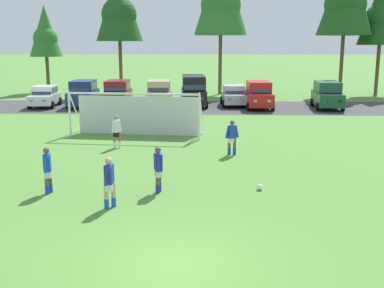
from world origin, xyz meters
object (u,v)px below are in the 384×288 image
Objects in this scene: player_midfield_center at (117,132)px; parked_car_slot_center_left at (118,93)px; player_winger_right at (158,170)px; player_striker_near at (109,183)px; parked_car_slot_right at (234,95)px; parked_car_slot_center_right at (194,90)px; parked_car_slot_end at (327,95)px; player_defender_far at (48,170)px; soccer_goal at (137,113)px; player_winger_left at (232,138)px; parked_car_slot_center at (159,93)px; parked_car_slot_far_left at (45,96)px; parked_car_slot_far_right at (259,95)px; parked_car_slot_left at (83,93)px; soccer_ball at (260,187)px.

parked_car_slot_center_left reaches higher than player_midfield_center.
parked_car_slot_center_left is (-5.83, 22.70, 0.29)m from player_winger_right.
player_striker_near is 1.00× the size of player_midfield_center.
player_striker_near is at bearing -80.42° from player_midfield_center.
parked_car_slot_right is (9.60, 0.88, -0.24)m from parked_car_slot_center_left.
parked_car_slot_center_right is 1.05× the size of parked_car_slot_end.
parked_car_slot_right is at bearing 72.32° from player_defender_far.
soccer_goal is 6.95m from player_winger_left.
player_winger_left is 0.35× the size of parked_car_slot_center.
parked_car_slot_far_left reaches higher than player_winger_left.
player_midfield_center is at bearing 82.42° from player_defender_far.
player_winger_left is (4.21, 7.45, 0.00)m from player_striker_near.
parked_car_slot_right is at bearing 169.52° from parked_car_slot_end.
player_striker_near is 24.40m from parked_car_slot_center.
parked_car_slot_center_left reaches higher than parked_car_slot_far_left.
player_winger_right is at bearing -84.03° from parked_car_slot_center.
player_winger_left is at bearing 60.55° from player_striker_near.
player_striker_near is 24.72m from parked_car_slot_center_left.
parked_car_slot_center_left is 0.99× the size of parked_car_slot_center.
parked_car_slot_right is at bearing 65.04° from soccer_goal.
parked_car_slot_center_left is at bearing 100.38° from player_striker_near.
player_striker_near is at bearing -29.45° from player_defender_far.
player_defender_far is at bearing -70.55° from parked_car_slot_far_left.
parked_car_slot_center is at bearing 175.07° from parked_car_slot_far_right.
player_striker_near is 0.38× the size of parked_car_slot_right.
player_winger_right is at bearing -62.15° from parked_car_slot_far_left.
player_winger_right is 22.88m from parked_car_slot_center.
player_defender_far is (-0.98, -7.34, 0.00)m from player_midfield_center.
parked_car_slot_left is at bearing 101.91° from player_defender_far.
parked_car_slot_left reaches higher than player_midfield_center.
parked_car_slot_left is 1.10× the size of parked_car_slot_right.
soccer_ball is at bearing -95.57° from parked_car_slot_far_right.
soccer_goal reaches higher than soccer_ball.
player_winger_left is 20.24m from parked_car_slot_left.
parked_car_slot_far_left is (-14.62, 16.49, 0.05)m from player_winger_left.
soccer_ball is 0.05× the size of parked_car_slot_end.
parked_car_slot_center_left is 3.45m from parked_car_slot_center.
player_midfield_center is 7.65m from player_winger_right.
soccer_goal reaches higher than parked_car_slot_far_right.
parked_car_slot_far_left is at bearing 131.56° from player_winger_left.
player_winger_left is at bearing -93.01° from parked_car_slot_right.
soccer_goal is 1.54× the size of parked_car_slot_center_right.
parked_car_slot_far_left reaches higher than player_winger_right.
parked_car_slot_center reaches higher than player_winger_left.
player_defender_far is 27.00m from parked_car_slot_end.
parked_car_slot_left is 14.33m from parked_car_slot_far_right.
parked_car_slot_end is at bearing -0.28° from parked_car_slot_far_left.
player_midfield_center reaches higher than soccer_ball.
player_winger_left is at bearing 97.92° from soccer_ball.
parked_car_slot_far_right is at bearing -3.16° from parked_car_slot_center_left.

